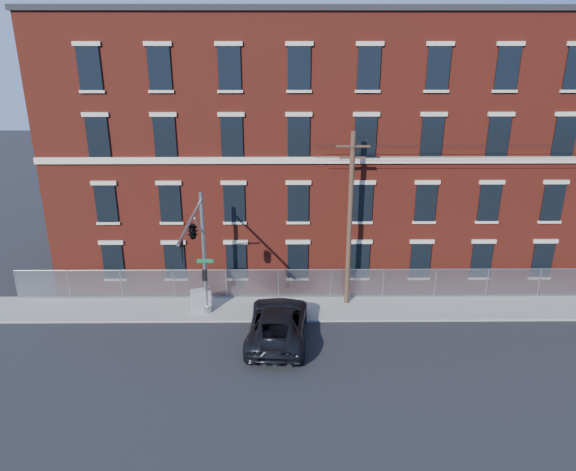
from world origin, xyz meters
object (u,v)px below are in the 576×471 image
Objects in this scene: utility_pole_near at (350,218)px; pickup_truck at (278,323)px; utility_cabinet at (201,301)px; traffic_signal_mast at (196,239)px.

pickup_truck is at bearing -136.84° from utility_pole_near.
utility_pole_near is 7.46× the size of utility_cabinet.
pickup_truck is at bearing -4.64° from traffic_signal_mast.
traffic_signal_mast reaches higher than utility_cabinet.
utility_pole_near is at bearing -9.85° from utility_cabinet.
utility_cabinet is at bearing -28.26° from pickup_truck.
traffic_signal_mast is 8.70m from utility_pole_near.
utility_cabinet is (-0.35, 2.39, -4.60)m from traffic_signal_mast.
utility_pole_near reaches higher than utility_cabinet.
traffic_signal_mast is 5.19m from utility_cabinet.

